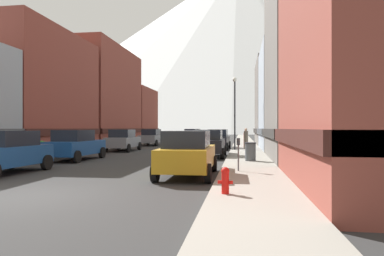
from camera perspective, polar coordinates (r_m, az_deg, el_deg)
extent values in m
plane|color=#2F2F2F|center=(10.57, -26.19, -10.26)|extent=(400.00, 400.00, 0.00)
cube|color=gray|center=(45.28, -7.40, -2.33)|extent=(2.50, 100.00, 0.15)
cube|color=gray|center=(43.63, 8.63, -2.41)|extent=(2.50, 100.00, 0.15)
cube|color=brown|center=(30.99, -26.46, 5.34)|extent=(8.30, 11.32, 9.56)
cube|color=#3B1B16|center=(30.86, -26.46, -0.55)|extent=(8.60, 11.32, 0.50)
cube|color=brown|center=(42.59, -17.09, 4.96)|extent=(9.42, 13.50, 11.18)
cube|color=#3B1B16|center=(42.42, -17.09, -0.42)|extent=(9.72, 13.50, 0.50)
cube|color=brown|center=(53.08, -11.26, 2.15)|extent=(8.48, 9.01, 7.82)
cube|color=#3B1B16|center=(53.04, -11.26, -0.34)|extent=(8.78, 9.01, 0.50)
cube|color=#66605B|center=(21.50, 21.30, 9.90)|extent=(6.39, 8.94, 11.18)
cube|color=#2D2B29|center=(21.18, 21.31, -0.79)|extent=(6.69, 8.94, 0.50)
cube|color=#99A5B2|center=(30.19, 17.59, 4.65)|extent=(6.63, 8.20, 8.70)
cube|color=#444A50|center=(30.09, 17.60, -0.57)|extent=(6.93, 8.20, 0.50)
cube|color=#66605B|center=(39.05, 15.83, 3.98)|extent=(7.17, 8.88, 9.24)
cube|color=#2D2B29|center=(38.95, 15.83, -0.45)|extent=(7.47, 8.88, 0.50)
cube|color=#19478C|center=(16.13, -28.80, -4.08)|extent=(1.99, 4.46, 0.80)
cube|color=#1E232D|center=(16.29, -28.25, -1.51)|extent=(1.67, 2.25, 0.64)
cylinder|color=black|center=(16.95, -22.85, -5.24)|extent=(0.24, 0.69, 0.68)
cylinder|color=black|center=(18.02, -27.78, -4.93)|extent=(0.24, 0.69, 0.68)
cube|color=#19478C|center=(21.50, -18.63, -3.07)|extent=(1.90, 4.43, 0.80)
cube|color=#1E232D|center=(21.25, -18.94, -1.17)|extent=(1.63, 2.22, 0.64)
cylinder|color=black|center=(23.41, -18.76, -3.81)|extent=(0.23, 0.68, 0.68)
cylinder|color=black|center=(22.61, -14.61, -3.94)|extent=(0.23, 0.68, 0.68)
cylinder|color=black|center=(20.55, -23.05, -4.33)|extent=(0.23, 0.68, 0.68)
cylinder|color=black|center=(19.64, -18.48, -4.53)|extent=(0.23, 0.68, 0.68)
cube|color=slate|center=(29.11, -11.28, -2.28)|extent=(1.98, 4.46, 0.80)
cube|color=#1E232D|center=(28.85, -11.43, -0.87)|extent=(1.67, 2.25, 0.64)
cylinder|color=black|center=(30.98, -11.99, -2.89)|extent=(0.24, 0.69, 0.68)
cylinder|color=black|center=(30.45, -8.69, -2.94)|extent=(0.24, 0.69, 0.68)
cylinder|color=black|center=(27.87, -14.11, -3.21)|extent=(0.24, 0.69, 0.68)
cylinder|color=black|center=(27.28, -10.48, -3.27)|extent=(0.24, 0.69, 0.68)
cube|color=slate|center=(37.97, -6.63, -1.76)|extent=(1.93, 4.44, 0.80)
cube|color=#1E232D|center=(37.71, -6.73, -0.68)|extent=(1.65, 2.23, 0.64)
cylinder|color=black|center=(39.82, -7.25, -2.26)|extent=(0.23, 0.68, 0.68)
cylinder|color=black|center=(39.34, -4.68, -2.28)|extent=(0.23, 0.68, 0.68)
cylinder|color=black|center=(36.67, -8.72, -2.45)|extent=(0.23, 0.68, 0.68)
cylinder|color=black|center=(36.15, -5.94, -2.48)|extent=(0.23, 0.68, 0.68)
cube|color=#B28419|center=(13.55, -0.67, -4.86)|extent=(1.90, 4.42, 0.80)
cube|color=#1E232D|center=(13.26, -0.83, -1.85)|extent=(1.63, 2.22, 0.64)
cylinder|color=black|center=(15.35, -3.22, -5.79)|extent=(0.23, 0.68, 0.68)
cylinder|color=black|center=(15.13, 3.68, -5.88)|extent=(0.23, 0.68, 0.68)
cylinder|color=black|center=(12.15, -6.12, -7.31)|extent=(0.23, 0.68, 0.68)
cylinder|color=black|center=(11.86, 2.64, -7.49)|extent=(0.23, 0.68, 0.68)
cube|color=black|center=(22.68, 2.90, -2.92)|extent=(1.85, 4.41, 0.80)
cube|color=#1E232D|center=(22.41, 2.84, -1.11)|extent=(1.61, 2.21, 0.64)
cylinder|color=black|center=(24.44, 1.08, -3.65)|extent=(0.22, 0.68, 0.68)
cylinder|color=black|center=(24.28, 5.41, -3.67)|extent=(0.22, 0.68, 0.68)
cylinder|color=black|center=(21.17, 0.01, -4.21)|extent=(0.22, 0.68, 0.68)
cylinder|color=black|center=(21.00, 5.01, -4.24)|extent=(0.22, 0.68, 0.68)
cube|color=black|center=(30.95, 4.30, -2.15)|extent=(1.97, 4.45, 0.80)
cube|color=#1E232D|center=(31.18, 4.34, -0.81)|extent=(1.66, 2.25, 0.64)
cylinder|color=black|center=(29.25, 5.79, -3.06)|extent=(0.24, 0.69, 0.68)
cylinder|color=black|center=(29.43, 2.20, -3.04)|extent=(0.24, 0.69, 0.68)
cylinder|color=black|center=(32.53, 6.19, -2.75)|extent=(0.24, 0.69, 0.68)
cylinder|color=black|center=(32.70, 2.97, -2.74)|extent=(0.24, 0.69, 0.68)
cube|color=#591E72|center=(51.29, -0.24, -1.32)|extent=(1.84, 4.40, 0.80)
cube|color=#1E232D|center=(51.52, -0.20, -0.51)|extent=(1.60, 2.20, 0.64)
cylinder|color=black|center=(49.54, 0.53, -1.82)|extent=(0.22, 0.68, 0.68)
cylinder|color=black|center=(49.81, -1.57, -1.81)|extent=(0.22, 0.68, 0.68)
cylinder|color=black|center=(52.81, 1.00, -1.71)|extent=(0.22, 0.68, 0.68)
cylinder|color=black|center=(53.07, -0.97, -1.70)|extent=(0.22, 0.68, 0.68)
cube|color=#B28419|center=(55.57, 0.41, -1.22)|extent=(1.84, 4.40, 0.80)
cube|color=#1E232D|center=(55.81, 0.44, -0.47)|extent=(1.60, 2.20, 0.64)
cylinder|color=black|center=(53.83, 1.14, -1.68)|extent=(0.22, 0.68, 0.68)
cylinder|color=black|center=(54.08, -0.80, -1.67)|extent=(0.22, 0.68, 0.68)
cylinder|color=black|center=(57.10, 1.54, -1.59)|extent=(0.22, 0.68, 0.68)
cylinder|color=black|center=(57.34, -0.28, -1.58)|extent=(0.22, 0.68, 0.68)
cylinder|color=red|center=(9.25, 5.52, -9.07)|extent=(0.20, 0.20, 0.55)
sphere|color=red|center=(9.21, 5.52, -7.11)|extent=(0.22, 0.22, 0.22)
cylinder|color=red|center=(9.26, 4.58, -8.90)|extent=(0.10, 0.09, 0.09)
cylinder|color=red|center=(9.24, 6.46, -8.91)|extent=(0.10, 0.09, 0.09)
cylinder|color=#595960|center=(14.14, 7.66, -4.92)|extent=(0.06, 0.06, 1.05)
cube|color=#33383F|center=(14.10, 7.66, -2.23)|extent=(0.14, 0.10, 0.28)
cylinder|color=#4C5156|center=(18.61, 9.62, -3.98)|extent=(0.56, 0.56, 0.90)
cylinder|color=#2D2D33|center=(18.58, 9.62, -2.47)|extent=(0.59, 0.59, 0.08)
cylinder|color=#4C4C51|center=(24.52, -23.59, -3.71)|extent=(0.47, 0.47, 0.32)
sphere|color=#338830|center=(24.50, -23.59, -2.72)|extent=(0.66, 0.66, 0.66)
cylinder|color=brown|center=(28.87, 8.89, -1.98)|extent=(0.36, 0.36, 1.50)
sphere|color=tan|center=(28.86, 8.89, -0.25)|extent=(0.24, 0.24, 0.24)
cylinder|color=maroon|center=(31.31, 8.83, -1.98)|extent=(0.36, 0.36, 1.33)
sphere|color=tan|center=(31.29, 8.83, -0.57)|extent=(0.21, 0.21, 0.21)
cylinder|color=brown|center=(34.22, -12.62, -1.77)|extent=(0.36, 0.36, 1.39)
sphere|color=tan|center=(34.20, -12.62, -0.43)|extent=(0.22, 0.22, 0.22)
cylinder|color=black|center=(28.21, 7.08, 2.03)|extent=(0.12, 0.12, 5.50)
sphere|color=white|center=(28.46, 7.08, 7.94)|extent=(0.36, 0.36, 0.36)
cone|color=white|center=(275.69, 7.49, 12.97)|extent=(331.03, 331.03, 127.93)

